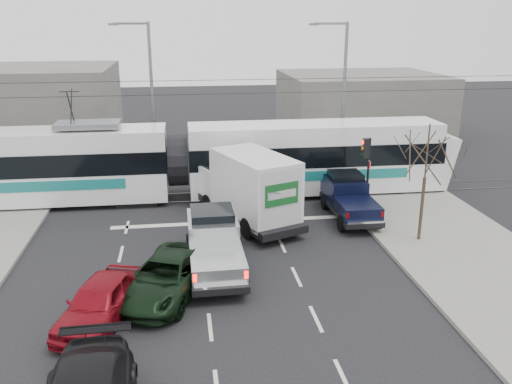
{
  "coord_description": "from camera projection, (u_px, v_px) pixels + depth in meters",
  "views": [
    {
      "loc": [
        -2.33,
        -17.87,
        9.22
      ],
      "look_at": [
        0.86,
        4.9,
        1.8
      ],
      "focal_mm": 38.0,
      "sensor_mm": 36.0,
      "label": 1
    }
  ],
  "objects": [
    {
      "name": "building_left",
      "position": [
        13.0,
        111.0,
        37.94
      ],
      "size": [
        14.0,
        10.0,
        6.0
      ],
      "primitive_type": "cube",
      "color": "slate",
      "rests_on": "ground"
    },
    {
      "name": "street_lamp_near",
      "position": [
        341.0,
        89.0,
        32.57
      ],
      "size": [
        2.38,
        0.25,
        9.0
      ],
      "color": "slate",
      "rests_on": "ground"
    },
    {
      "name": "sidewalk_right",
      "position": [
        479.0,
        263.0,
        21.14
      ],
      "size": [
        6.0,
        60.0,
        0.15
      ],
      "primitive_type": "cube",
      "color": "gray",
      "rests_on": "ground"
    },
    {
      "name": "street_lamp_far",
      "position": [
        149.0,
        88.0,
        32.93
      ],
      "size": [
        2.38,
        0.25,
        9.0
      ],
      "color": "slate",
      "rests_on": "ground"
    },
    {
      "name": "rails",
      "position": [
        227.0,
        195.0,
        29.4
      ],
      "size": [
        60.0,
        1.6,
        0.03
      ],
      "primitive_type": "cube",
      "color": "#33302D",
      "rests_on": "ground"
    },
    {
      "name": "tram",
      "position": [
        177.0,
        161.0,
        28.34
      ],
      "size": [
        28.22,
        2.96,
        5.76
      ],
      "rotation": [
        0.0,
        0.0,
        -0.0
      ],
      "color": "white",
      "rests_on": "ground"
    },
    {
      "name": "bare_tree",
      "position": [
        427.0,
        157.0,
        22.17
      ],
      "size": [
        2.4,
        2.4,
        5.0
      ],
      "color": "#47382B",
      "rests_on": "ground"
    },
    {
      "name": "building_right",
      "position": [
        360.0,
        105.0,
        43.41
      ],
      "size": [
        12.0,
        10.0,
        5.0
      ],
      "primitive_type": "cube",
      "color": "slate",
      "rests_on": "ground"
    },
    {
      "name": "green_car",
      "position": [
        166.0,
        277.0,
        18.69
      ],
      "size": [
        4.05,
        5.47,
        1.38
      ],
      "primitive_type": "imported",
      "rotation": [
        0.0,
        0.0,
        -0.4
      ],
      "color": "black",
      "rests_on": "ground"
    },
    {
      "name": "red_car",
      "position": [
        100.0,
        302.0,
        16.99
      ],
      "size": [
        2.9,
        4.53,
        1.44
      ],
      "primitive_type": "imported",
      "rotation": [
        0.0,
        0.0,
        -0.31
      ],
      "color": "maroon",
      "rests_on": "ground"
    },
    {
      "name": "silver_pickup",
      "position": [
        214.0,
        241.0,
        20.79
      ],
      "size": [
        2.11,
        5.73,
        2.07
      ],
      "rotation": [
        0.0,
        0.0,
        0.01
      ],
      "color": "black",
      "rests_on": "ground"
    },
    {
      "name": "catenary",
      "position": [
        226.0,
        125.0,
        28.21
      ],
      "size": [
        60.0,
        0.2,
        7.0
      ],
      "color": "black",
      "rests_on": "ground"
    },
    {
      "name": "ground",
      "position": [
        251.0,
        280.0,
        19.98
      ],
      "size": [
        120.0,
        120.0,
        0.0
      ],
      "primitive_type": "plane",
      "color": "black",
      "rests_on": "ground"
    },
    {
      "name": "traffic_signal",
      "position": [
        366.0,
        158.0,
        26.11
      ],
      "size": [
        0.44,
        0.44,
        3.6
      ],
      "color": "black",
      "rests_on": "ground"
    },
    {
      "name": "box_truck",
      "position": [
        248.0,
        188.0,
        25.15
      ],
      "size": [
        4.66,
        7.13,
        3.38
      ],
      "rotation": [
        0.0,
        0.0,
        0.38
      ],
      "color": "black",
      "rests_on": "ground"
    },
    {
      "name": "navy_pickup",
      "position": [
        348.0,
        197.0,
        26.03
      ],
      "size": [
        1.94,
        4.86,
        2.04
      ],
      "rotation": [
        0.0,
        0.0,
        -0.01
      ],
      "color": "black",
      "rests_on": "ground"
    }
  ]
}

